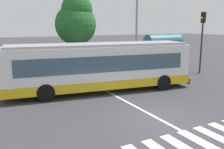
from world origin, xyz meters
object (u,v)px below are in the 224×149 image
object	(u,v)px
parked_car_teal	(11,62)
parked_car_champagne	(37,60)
parked_car_black	(64,59)
parked_car_charcoal	(111,55)
twin_arm_street_lamp	(137,10)
parked_car_white	(87,56)
background_tree_right	(76,20)
traffic_light_far_corner	(202,33)
city_transit_bus	(100,67)
bus_stop_shelter	(163,43)

from	to	relation	value
parked_car_teal	parked_car_champagne	world-z (taller)	same
parked_car_black	parked_car_charcoal	xyz separation A→B (m)	(5.48, 0.06, 0.00)
parked_car_teal	twin_arm_street_lamp	size ratio (longest dim) A/B	0.50
parked_car_white	parked_car_charcoal	distance (m)	2.74
parked_car_teal	background_tree_right	distance (m)	10.78
parked_car_charcoal	twin_arm_street_lamp	bearing A→B (deg)	-85.86
traffic_light_far_corner	parked_car_teal	bearing A→B (deg)	147.17
parked_car_white	parked_car_champagne	bearing A→B (deg)	-178.77
parked_car_white	parked_car_charcoal	bearing A→B (deg)	-9.74
city_transit_bus	bus_stop_shelter	xyz separation A→B (m)	(9.62, 5.63, 0.83)
parked_car_white	city_transit_bus	bearing A→B (deg)	-107.88
parked_car_black	parked_car_charcoal	world-z (taller)	same
parked_car_champagne	parked_car_black	distance (m)	2.65
parked_car_teal	background_tree_right	bearing A→B (deg)	32.27
city_transit_bus	parked_car_champagne	bearing A→B (deg)	99.48
parked_car_champagne	bus_stop_shelter	bearing A→B (deg)	-24.89
parked_car_teal	parked_car_white	distance (m)	7.90
city_transit_bus	parked_car_charcoal	xyz separation A→B (m)	(6.27, 10.59, -0.82)
twin_arm_street_lamp	parked_car_champagne	bearing A→B (deg)	149.40
city_transit_bus	parked_car_black	xyz separation A→B (m)	(0.79, 10.54, -0.82)
parked_car_champagne	bus_stop_shelter	distance (m)	12.72
bus_stop_shelter	parked_car_champagne	bearing A→B (deg)	155.11
city_transit_bus	background_tree_right	xyz separation A→B (m)	(4.16, 15.99, 3.15)
parked_car_champagne	traffic_light_far_corner	world-z (taller)	traffic_light_far_corner
parked_car_teal	traffic_light_far_corner	xyz separation A→B (m)	(14.55, -9.38, 2.72)
traffic_light_far_corner	twin_arm_street_lamp	distance (m)	6.28
parked_car_black	city_transit_bus	bearing A→B (deg)	-94.27
parked_car_black	twin_arm_street_lamp	xyz separation A→B (m)	(5.82, -4.58, 4.79)
twin_arm_street_lamp	background_tree_right	world-z (taller)	twin_arm_street_lamp
bus_stop_shelter	twin_arm_street_lamp	bearing A→B (deg)	173.91
city_transit_bus	parked_car_white	size ratio (longest dim) A/B	2.68
parked_car_champagne	parked_car_black	world-z (taller)	same
parked_car_champagne	traffic_light_far_corner	size ratio (longest dim) A/B	0.87
parked_car_black	parked_car_white	world-z (taller)	same
parked_car_black	background_tree_right	xyz separation A→B (m)	(3.37, 5.46, 3.97)
parked_car_teal	parked_car_black	bearing A→B (deg)	-1.18
parked_car_charcoal	parked_car_champagne	bearing A→B (deg)	177.54
background_tree_right	bus_stop_shelter	bearing A→B (deg)	-62.20
traffic_light_far_corner	background_tree_right	bearing A→B (deg)	112.38
parked_car_champagne	traffic_light_far_corner	bearing A→B (deg)	-38.80
parked_car_champagne	parked_car_white	bearing A→B (deg)	1.23
parked_car_teal	bus_stop_shelter	distance (m)	14.90
parked_car_teal	parked_car_white	world-z (taller)	same
traffic_light_far_corner	bus_stop_shelter	size ratio (longest dim) A/B	1.33
bus_stop_shelter	twin_arm_street_lamp	world-z (taller)	twin_arm_street_lamp
parked_car_champagne	parked_car_teal	bearing A→B (deg)	-173.10
parked_car_champagne	parked_car_white	xyz separation A→B (m)	(5.39, 0.12, 0.00)
parked_car_teal	twin_arm_street_lamp	xyz separation A→B (m)	(10.93, -4.69, 4.79)
parked_car_black	parked_car_charcoal	size ratio (longest dim) A/B	1.00
city_transit_bus	background_tree_right	bearing A→B (deg)	75.44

